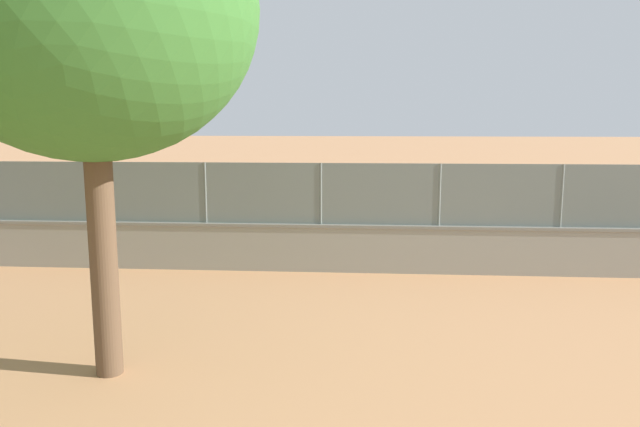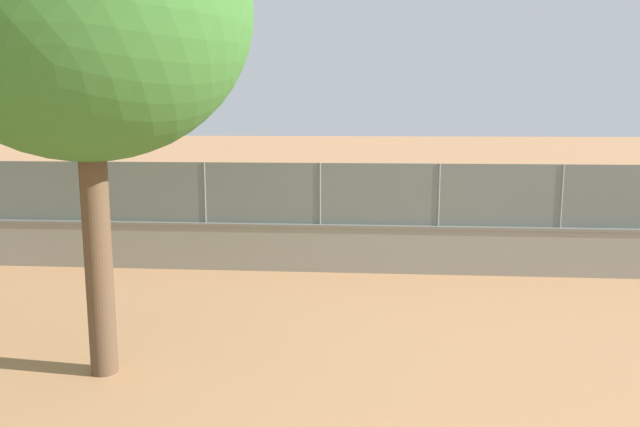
{
  "view_description": "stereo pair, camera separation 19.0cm",
  "coord_description": "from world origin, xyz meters",
  "px_view_note": "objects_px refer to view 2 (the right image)",
  "views": [
    {
      "loc": [
        -2.55,
        28.72,
        4.11
      ],
      "look_at": [
        -0.77,
        10.15,
        1.18
      ],
      "focal_mm": 33.25,
      "sensor_mm": 36.0,
      "label": 1
    },
    {
      "loc": [
        -2.74,
        28.7,
        4.11
      ],
      "look_at": [
        -0.77,
        10.15,
        1.18
      ],
      "focal_mm": 33.25,
      "sensor_mm": 36.0,
      "label": 2
    }
  ],
  "objects_px": {
    "sports_ball": "(226,259)",
    "tree_behind_wall_right": "(83,9)",
    "player_baseline_waiting": "(218,223)",
    "player_at_service_line": "(370,215)"
  },
  "relations": [
    {
      "from": "player_at_service_line",
      "to": "player_baseline_waiting",
      "type": "bearing_deg",
      "value": 24.58
    },
    {
      "from": "player_baseline_waiting",
      "to": "tree_behind_wall_right",
      "type": "bearing_deg",
      "value": 93.83
    },
    {
      "from": "player_baseline_waiting",
      "to": "tree_behind_wall_right",
      "type": "distance_m",
      "value": 10.26
    },
    {
      "from": "tree_behind_wall_right",
      "to": "sports_ball",
      "type": "bearing_deg",
      "value": -89.91
    },
    {
      "from": "player_at_service_line",
      "to": "tree_behind_wall_right",
      "type": "distance_m",
      "value": 12.87
    },
    {
      "from": "player_baseline_waiting",
      "to": "tree_behind_wall_right",
      "type": "xyz_separation_m",
      "value": [
        -0.61,
        9.03,
        4.82
      ]
    },
    {
      "from": "player_baseline_waiting",
      "to": "sports_ball",
      "type": "xyz_separation_m",
      "value": [
        -0.59,
        1.38,
        -0.85
      ]
    },
    {
      "from": "sports_ball",
      "to": "tree_behind_wall_right",
      "type": "bearing_deg",
      "value": 90.09
    },
    {
      "from": "player_baseline_waiting",
      "to": "player_at_service_line",
      "type": "xyz_separation_m",
      "value": [
        -4.72,
        -2.16,
        -0.01
      ]
    },
    {
      "from": "player_baseline_waiting",
      "to": "player_at_service_line",
      "type": "relative_size",
      "value": 1.0
    }
  ]
}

